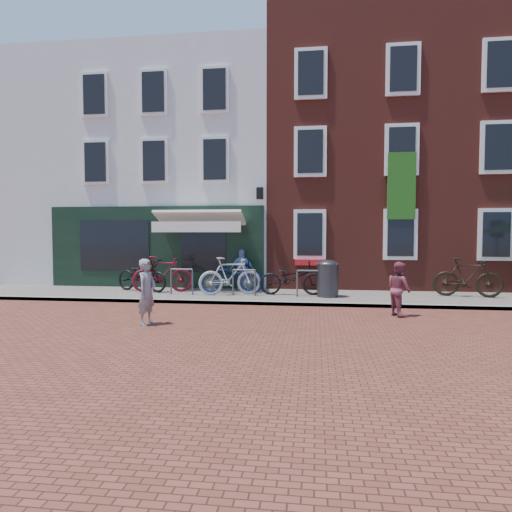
# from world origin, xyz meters

# --- Properties ---
(ground) EXTENTS (80.00, 80.00, 0.00)m
(ground) POSITION_xyz_m (0.00, 0.00, 0.00)
(ground) COLOR brown
(sidewalk) EXTENTS (24.00, 3.00, 0.10)m
(sidewalk) POSITION_xyz_m (1.00, 1.50, 0.05)
(sidewalk) COLOR slate
(sidewalk) RESTS_ON ground
(building_stucco) EXTENTS (8.00, 8.00, 9.00)m
(building_stucco) POSITION_xyz_m (-5.00, 7.00, 4.50)
(building_stucco) COLOR silver
(building_stucco) RESTS_ON ground
(building_brick_mid) EXTENTS (6.00, 8.00, 10.00)m
(building_brick_mid) POSITION_xyz_m (2.00, 7.00, 5.00)
(building_brick_mid) COLOR maroon
(building_brick_mid) RESTS_ON ground
(building_brick_right) EXTENTS (6.00, 8.00, 10.00)m
(building_brick_right) POSITION_xyz_m (8.00, 7.00, 5.00)
(building_brick_right) COLOR maroon
(building_brick_right) RESTS_ON ground
(filler_left) EXTENTS (7.00, 8.00, 9.00)m
(filler_left) POSITION_xyz_m (-12.50, 7.00, 4.50)
(filler_left) COLOR silver
(filler_left) RESTS_ON ground
(litter_bin) EXTENTS (0.66, 0.66, 1.20)m
(litter_bin) POSITION_xyz_m (1.08, 1.31, 0.72)
(litter_bin) COLOR #333234
(litter_bin) RESTS_ON sidewalk
(woman) EXTENTS (0.47, 0.61, 1.48)m
(woman) POSITION_xyz_m (-3.03, -2.99, 0.74)
(woman) COLOR gray
(woman) RESTS_ON ground
(boy) EXTENTS (0.72, 0.80, 1.35)m
(boy) POSITION_xyz_m (2.76, -1.14, 0.67)
(boy) COLOR #873C4A
(boy) RESTS_ON ground
(cafe_person) EXTENTS (0.82, 0.35, 1.39)m
(cafe_person) POSITION_xyz_m (-1.79, 2.60, 0.79)
(cafe_person) COLOR #819DD4
(cafe_person) RESTS_ON sidewalk
(bicycle_0) EXTENTS (2.16, 1.35, 1.07)m
(bicycle_0) POSITION_xyz_m (-5.05, 1.79, 0.64)
(bicycle_0) COLOR black
(bicycle_0) RESTS_ON sidewalk
(bicycle_1) EXTENTS (2.06, 1.06, 1.19)m
(bicycle_1) POSITION_xyz_m (-4.30, 1.67, 0.69)
(bicycle_1) COLOR maroon
(bicycle_1) RESTS_ON sidewalk
(bicycle_2) EXTENTS (2.14, 1.09, 1.07)m
(bicycle_2) POSITION_xyz_m (-2.00, 1.78, 0.64)
(bicycle_2) COLOR #040E5F
(bicycle_2) RESTS_ON sidewalk
(bicycle_3) EXTENTS (2.05, 1.13, 1.19)m
(bicycle_3) POSITION_xyz_m (-1.97, 1.33, 0.69)
(bicycle_3) COLOR #AAAAAC
(bicycle_3) RESTS_ON sidewalk
(bicycle_4) EXTENTS (2.08, 0.83, 1.07)m
(bicycle_4) POSITION_xyz_m (-0.04, 1.57, 0.64)
(bicycle_4) COLOR black
(bicycle_4) RESTS_ON sidewalk
(bicycle_5) EXTENTS (2.05, 0.96, 1.19)m
(bicycle_5) POSITION_xyz_m (5.31, 1.85, 0.69)
(bicycle_5) COLOR black
(bicycle_5) RESTS_ON sidewalk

